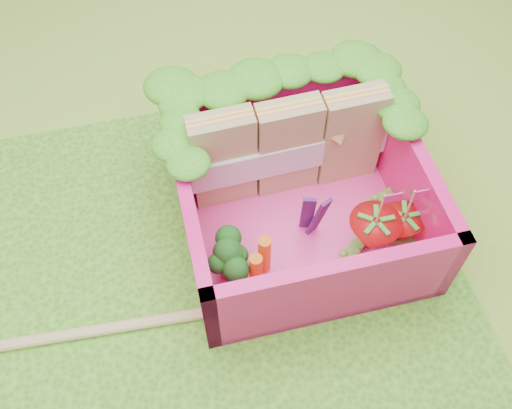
{
  "coord_description": "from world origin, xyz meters",
  "views": [
    {
      "loc": [
        -0.17,
        -1.5,
        2.84
      ],
      "look_at": [
        0.25,
        0.23,
        0.28
      ],
      "focal_mm": 40.0,
      "sensor_mm": 36.0,
      "label": 1
    }
  ],
  "objects_px": {
    "strawberry_left": "(372,236)",
    "sandwich_stack": "(288,147)",
    "chopsticks": "(56,337)",
    "bento_box": "(299,193)",
    "strawberry_right": "(401,228)",
    "broccoli": "(231,255)"
  },
  "relations": [
    {
      "from": "strawberry_left",
      "to": "sandwich_stack",
      "type": "bearing_deg",
      "value": 118.97
    },
    {
      "from": "sandwich_stack",
      "to": "chopsticks",
      "type": "bearing_deg",
      "value": -154.31
    },
    {
      "from": "bento_box",
      "to": "strawberry_right",
      "type": "distance_m",
      "value": 0.59
    },
    {
      "from": "broccoli",
      "to": "strawberry_right",
      "type": "height_order",
      "value": "strawberry_right"
    },
    {
      "from": "sandwich_stack",
      "to": "chopsticks",
      "type": "height_order",
      "value": "sandwich_stack"
    },
    {
      "from": "broccoli",
      "to": "strawberry_left",
      "type": "height_order",
      "value": "strawberry_left"
    },
    {
      "from": "broccoli",
      "to": "sandwich_stack",
      "type": "bearing_deg",
      "value": 50.01
    },
    {
      "from": "sandwich_stack",
      "to": "strawberry_right",
      "type": "height_order",
      "value": "sandwich_stack"
    },
    {
      "from": "broccoli",
      "to": "strawberry_right",
      "type": "xyz_separation_m",
      "value": [
        0.95,
        -0.02,
        -0.06
      ]
    },
    {
      "from": "broccoli",
      "to": "chopsticks",
      "type": "distance_m",
      "value": 0.99
    },
    {
      "from": "chopsticks",
      "to": "bento_box",
      "type": "bearing_deg",
      "value": 16.35
    },
    {
      "from": "bento_box",
      "to": "chopsticks",
      "type": "bearing_deg",
      "value": -163.65
    },
    {
      "from": "sandwich_stack",
      "to": "strawberry_right",
      "type": "xyz_separation_m",
      "value": [
        0.5,
        -0.55,
        -0.19
      ]
    },
    {
      "from": "strawberry_right",
      "to": "sandwich_stack",
      "type": "bearing_deg",
      "value": 131.73
    },
    {
      "from": "bento_box",
      "to": "chopsticks",
      "type": "height_order",
      "value": "bento_box"
    },
    {
      "from": "bento_box",
      "to": "strawberry_left",
      "type": "xyz_separation_m",
      "value": [
        0.32,
        -0.31,
        -0.08
      ]
    },
    {
      "from": "sandwich_stack",
      "to": "chopsticks",
      "type": "xyz_separation_m",
      "value": [
        -1.41,
        -0.68,
        -0.34
      ]
    },
    {
      "from": "strawberry_left",
      "to": "chopsticks",
      "type": "distance_m",
      "value": 1.74
    },
    {
      "from": "strawberry_right",
      "to": "chopsticks",
      "type": "distance_m",
      "value": 1.91
    },
    {
      "from": "bento_box",
      "to": "broccoli",
      "type": "distance_m",
      "value": 0.52
    },
    {
      "from": "bento_box",
      "to": "sandwich_stack",
      "type": "height_order",
      "value": "sandwich_stack"
    },
    {
      "from": "sandwich_stack",
      "to": "chopsticks",
      "type": "distance_m",
      "value": 1.6
    }
  ]
}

